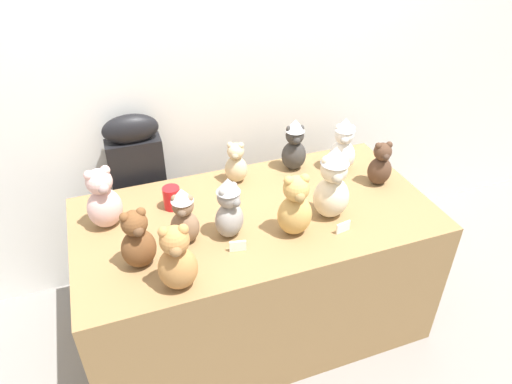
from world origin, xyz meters
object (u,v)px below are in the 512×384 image
(teddy_bear_ash, at_px, (229,208))
(teddy_bear_mocha, at_px, (184,216))
(teddy_bear_cream, at_px, (333,184))
(teddy_bear_honey, at_px, (295,207))
(teddy_bear_caramel, at_px, (177,260))
(party_cup_red, at_px, (172,198))
(instrument_case, at_px, (143,203))
(teddy_bear_snow, at_px, (343,145))
(teddy_bear_sand, at_px, (236,164))
(teddy_bear_blush, at_px, (103,200))
(teddy_bear_chestnut, at_px, (138,241))
(teddy_bear_cocoa, at_px, (380,165))
(display_table, at_px, (256,271))
(teddy_bear_charcoal, at_px, (294,145))

(teddy_bear_ash, bearing_deg, teddy_bear_mocha, 143.19)
(teddy_bear_cream, xyz_separation_m, teddy_bear_honey, (-0.20, -0.06, -0.04))
(teddy_bear_caramel, distance_m, party_cup_red, 0.52)
(instrument_case, distance_m, teddy_bear_snow, 1.13)
(party_cup_red, bearing_deg, teddy_bear_snow, 2.22)
(teddy_bear_honey, bearing_deg, teddy_bear_caramel, -158.72)
(teddy_bear_cream, height_order, teddy_bear_mocha, teddy_bear_cream)
(teddy_bear_caramel, height_order, teddy_bear_sand, teddy_bear_caramel)
(teddy_bear_mocha, height_order, teddy_bear_blush, teddy_bear_blush)
(teddy_bear_honey, height_order, party_cup_red, teddy_bear_honey)
(teddy_bear_mocha, distance_m, party_cup_red, 0.27)
(teddy_bear_chestnut, distance_m, teddy_bear_sand, 0.71)
(party_cup_red, bearing_deg, teddy_bear_cocoa, -8.40)
(teddy_bear_cream, relative_size, teddy_bear_honey, 1.21)
(teddy_bear_snow, distance_m, party_cup_red, 0.92)
(teddy_bear_sand, bearing_deg, teddy_bear_snow, 15.27)
(teddy_bear_cocoa, bearing_deg, teddy_bear_caramel, -153.55)
(teddy_bear_snow, xyz_separation_m, party_cup_red, (-0.91, -0.04, -0.09))
(instrument_case, bearing_deg, display_table, -48.92)
(teddy_bear_cocoa, relative_size, teddy_bear_honey, 0.80)
(teddy_bear_chestnut, bearing_deg, party_cup_red, 49.90)
(teddy_bear_honey, bearing_deg, display_table, 126.60)
(teddy_bear_sand, bearing_deg, teddy_bear_cream, -30.05)
(display_table, height_order, teddy_bear_ash, teddy_bear_ash)
(party_cup_red, bearing_deg, teddy_bear_cream, -24.76)
(teddy_bear_cocoa, height_order, teddy_bear_ash, teddy_bear_ash)
(display_table, height_order, teddy_bear_cream, teddy_bear_cream)
(teddy_bear_snow, bearing_deg, teddy_bear_charcoal, -174.16)
(teddy_bear_sand, height_order, teddy_bear_blush, teddy_bear_blush)
(teddy_bear_cocoa, bearing_deg, teddy_bear_honey, -150.86)
(instrument_case, distance_m, teddy_bear_ash, 0.80)
(teddy_bear_cocoa, bearing_deg, teddy_bear_blush, -176.79)
(teddy_bear_caramel, bearing_deg, teddy_bear_chestnut, 132.79)
(teddy_bear_charcoal, bearing_deg, party_cup_red, -159.36)
(teddy_bear_ash, bearing_deg, display_table, 4.48)
(instrument_case, distance_m, party_cup_red, 0.47)
(instrument_case, distance_m, teddy_bear_sand, 0.61)
(display_table, bearing_deg, teddy_bear_blush, 167.45)
(teddy_bear_cream, xyz_separation_m, teddy_bear_charcoal, (0.01, 0.43, -0.03))
(instrument_case, bearing_deg, teddy_bear_honey, -51.06)
(teddy_bear_charcoal, distance_m, teddy_bear_caramel, 0.99)
(teddy_bear_mocha, bearing_deg, teddy_bear_caramel, -89.31)
(teddy_bear_cocoa, height_order, teddy_bear_blush, teddy_bear_blush)
(party_cup_red, bearing_deg, teddy_bear_blush, -173.60)
(teddy_bear_cream, bearing_deg, teddy_bear_charcoal, 101.57)
(display_table, height_order, instrument_case, instrument_case)
(teddy_bear_mocha, bearing_deg, teddy_bear_cream, 14.57)
(instrument_case, relative_size, party_cup_red, 9.74)
(instrument_case, relative_size, teddy_bear_mocha, 3.98)
(display_table, xyz_separation_m, teddy_bear_caramel, (-0.43, -0.33, 0.51))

